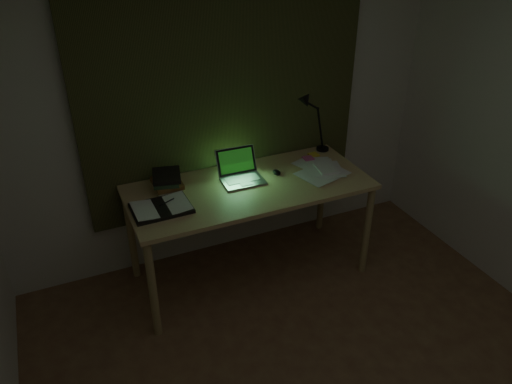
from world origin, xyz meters
The scene contains 11 objects.
wall_back centered at (0.00, 2.00, 1.25)m, with size 3.50×0.00×2.50m, color silver.
curtain centered at (0.00, 1.96, 1.45)m, with size 2.20×0.06×2.00m, color #32341A.
desk centered at (0.00, 1.53, 0.41)m, with size 1.78×0.78×0.81m, color tan, non-canonical shape.
laptop centered at (-0.02, 1.60, 0.92)m, with size 0.31×0.34×0.22m, color #B4B4B9, non-canonical shape.
open_textbook centered at (-0.67, 1.46, 0.83)m, with size 0.39×0.28×0.03m, color white, non-canonical shape.
book_stack centered at (-0.55, 1.73, 0.88)m, with size 0.19×0.23×0.12m, color white, non-canonical shape.
loose_papers centered at (0.59, 1.53, 0.82)m, with size 0.32×0.34×0.02m, color white, non-canonical shape.
mouse centered at (0.26, 1.61, 0.83)m, with size 0.05×0.08×0.03m, color black.
sticky_yellow centered at (0.68, 1.78, 0.82)m, with size 0.07×0.07×0.02m, color yellow.
sticky_pink centered at (0.61, 1.73, 0.82)m, with size 0.08×0.08×0.02m, color pink.
desk_lamp centered at (0.81, 1.84, 1.09)m, with size 0.37×0.29×0.56m, color black, non-canonical shape.
Camera 1 is at (-1.24, -1.40, 2.59)m, focal length 35.00 mm.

